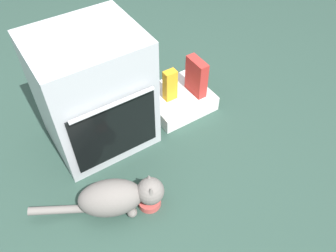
% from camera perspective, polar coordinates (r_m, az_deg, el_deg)
% --- Properties ---
extents(ground, '(8.00, 8.00, 0.00)m').
position_cam_1_polar(ground, '(2.19, -6.91, -8.20)').
color(ground, '#284238').
extents(oven, '(0.63, 0.59, 0.79)m').
position_cam_1_polar(oven, '(2.14, -12.39, 5.50)').
color(oven, '#B7BABF').
rests_on(oven, ground).
extents(pantry_cabinet, '(0.45, 0.41, 0.12)m').
position_cam_1_polar(pantry_cabinet, '(2.55, 1.71, 4.50)').
color(pantry_cabinet, white).
rests_on(pantry_cabinet, ground).
extents(food_bowl, '(0.14, 0.14, 0.08)m').
position_cam_1_polar(food_bowl, '(2.04, -3.14, -12.48)').
color(food_bowl, '#C64C47').
rests_on(food_bowl, ground).
extents(cat, '(0.72, 0.38, 0.23)m').
position_cam_1_polar(cat, '(1.97, -8.50, -11.69)').
color(cat, slate).
rests_on(cat, ground).
extents(juice_carton, '(0.09, 0.06, 0.24)m').
position_cam_1_polar(juice_carton, '(2.39, 0.35, 6.87)').
color(juice_carton, orange).
rests_on(juice_carton, pantry_cabinet).
extents(cereal_box, '(0.07, 0.18, 0.28)m').
position_cam_1_polar(cereal_box, '(2.44, 4.79, 8.27)').
color(cereal_box, '#B72D28').
rests_on(cereal_box, pantry_cabinet).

